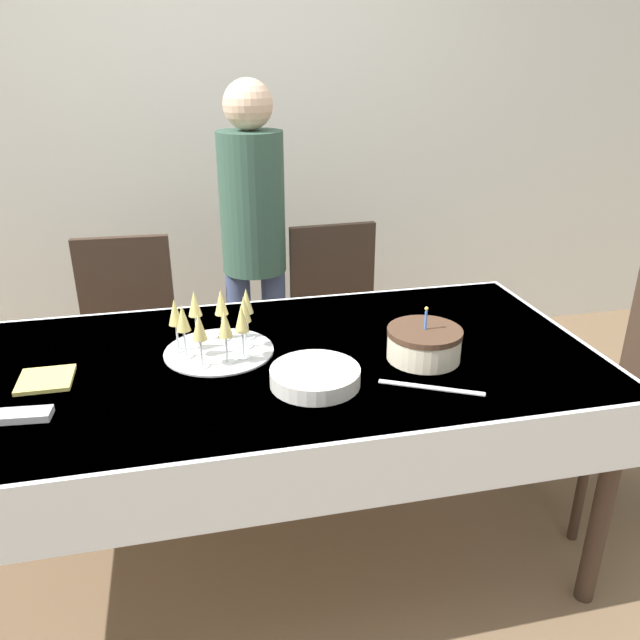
{
  "coord_description": "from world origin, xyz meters",
  "views": [
    {
      "loc": [
        -0.2,
        -1.73,
        1.65
      ],
      "look_at": [
        0.19,
        -0.01,
        0.9
      ],
      "focal_mm": 35.0,
      "sensor_mm": 36.0,
      "label": 1
    }
  ],
  "objects_px": {
    "birthday_cake": "(424,344)",
    "dining_chair_far_left": "(129,341)",
    "plate_stack_main": "(315,377)",
    "dining_chair_right_end": "(632,385)",
    "dining_chair_far_right": "(339,322)",
    "person_standing": "(253,231)",
    "champagne_tray": "(216,326)"
  },
  "relations": [
    {
      "from": "birthday_cake",
      "to": "dining_chair_far_left",
      "type": "bearing_deg",
      "value": 136.1
    },
    {
      "from": "plate_stack_main",
      "to": "birthday_cake",
      "type": "bearing_deg",
      "value": 13.54
    },
    {
      "from": "birthday_cake",
      "to": "plate_stack_main",
      "type": "bearing_deg",
      "value": -166.46
    },
    {
      "from": "dining_chair_right_end",
      "to": "birthday_cake",
      "type": "relative_size",
      "value": 4.09
    },
    {
      "from": "dining_chair_far_right",
      "to": "plate_stack_main",
      "type": "relative_size",
      "value": 3.64
    },
    {
      "from": "dining_chair_far_left",
      "to": "person_standing",
      "type": "bearing_deg",
      "value": 10.53
    },
    {
      "from": "birthday_cake",
      "to": "plate_stack_main",
      "type": "xyz_separation_m",
      "value": [
        -0.36,
        -0.09,
        -0.03
      ]
    },
    {
      "from": "dining_chair_far_right",
      "to": "champagne_tray",
      "type": "relative_size",
      "value": 2.72
    },
    {
      "from": "dining_chair_far_left",
      "to": "person_standing",
      "type": "distance_m",
      "value": 0.72
    },
    {
      "from": "dining_chair_right_end",
      "to": "champagne_tray",
      "type": "relative_size",
      "value": 2.72
    },
    {
      "from": "dining_chair_right_end",
      "to": "person_standing",
      "type": "relative_size",
      "value": 0.6
    },
    {
      "from": "dining_chair_far_left",
      "to": "dining_chair_far_right",
      "type": "distance_m",
      "value": 0.93
    },
    {
      "from": "dining_chair_far_right",
      "to": "champagne_tray",
      "type": "distance_m",
      "value": 1.01
    },
    {
      "from": "person_standing",
      "to": "dining_chair_right_end",
      "type": "bearing_deg",
      "value": -36.02
    },
    {
      "from": "dining_chair_far_right",
      "to": "champagne_tray",
      "type": "xyz_separation_m",
      "value": [
        -0.59,
        -0.74,
        0.35
      ]
    },
    {
      "from": "champagne_tray",
      "to": "plate_stack_main",
      "type": "height_order",
      "value": "champagne_tray"
    },
    {
      "from": "dining_chair_right_end",
      "to": "birthday_cake",
      "type": "height_order",
      "value": "birthday_cake"
    },
    {
      "from": "champagne_tray",
      "to": "dining_chair_far_left",
      "type": "bearing_deg",
      "value": 114.82
    },
    {
      "from": "dining_chair_far_left",
      "to": "plate_stack_main",
      "type": "bearing_deg",
      "value": -59.43
    },
    {
      "from": "dining_chair_far_right",
      "to": "person_standing",
      "type": "xyz_separation_m",
      "value": [
        -0.36,
        0.11,
        0.42
      ]
    },
    {
      "from": "dining_chair_right_end",
      "to": "person_standing",
      "type": "bearing_deg",
      "value": 143.98
    },
    {
      "from": "plate_stack_main",
      "to": "person_standing",
      "type": "height_order",
      "value": "person_standing"
    },
    {
      "from": "dining_chair_right_end",
      "to": "plate_stack_main",
      "type": "xyz_separation_m",
      "value": [
        -1.25,
        -0.19,
        0.29
      ]
    },
    {
      "from": "dining_chair_right_end",
      "to": "birthday_cake",
      "type": "distance_m",
      "value": 0.94
    },
    {
      "from": "dining_chair_right_end",
      "to": "dining_chair_far_left",
      "type": "bearing_deg",
      "value": 155.96
    },
    {
      "from": "dining_chair_right_end",
      "to": "birthday_cake",
      "type": "bearing_deg",
      "value": -173.35
    },
    {
      "from": "dining_chair_far_right",
      "to": "plate_stack_main",
      "type": "distance_m",
      "value": 1.11
    },
    {
      "from": "dining_chair_far_right",
      "to": "person_standing",
      "type": "relative_size",
      "value": 0.6
    },
    {
      "from": "dining_chair_right_end",
      "to": "person_standing",
      "type": "xyz_separation_m",
      "value": [
        -1.28,
        0.93,
        0.42
      ]
    },
    {
      "from": "dining_chair_far_left",
      "to": "champagne_tray",
      "type": "height_order",
      "value": "champagne_tray"
    },
    {
      "from": "birthday_cake",
      "to": "plate_stack_main",
      "type": "height_order",
      "value": "birthday_cake"
    },
    {
      "from": "dining_chair_right_end",
      "to": "birthday_cake",
      "type": "xyz_separation_m",
      "value": [
        -0.88,
        -0.1,
        0.31
      ]
    }
  ]
}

